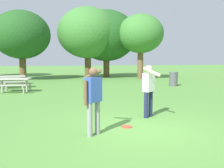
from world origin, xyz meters
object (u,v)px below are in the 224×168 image
person_catcher (93,96)px  trash_can_beside_table (173,79)px  tree_slender_mid (106,36)px  tree_back_left (141,34)px  person_thrower (149,87)px  frisbee (127,127)px  tree_broad_center (22,35)px  picnic_table_far (11,79)px  tree_far_right (88,33)px  picnic_table_near (14,82)px

person_catcher → trash_can_beside_table: 11.69m
person_catcher → trash_can_beside_table: person_catcher is taller
tree_slender_mid → tree_back_left: (2.61, -2.58, -0.01)m
person_thrower → frisbee: person_thrower is taller
trash_can_beside_table → frisbee: bearing=-124.0°
person_thrower → tree_broad_center: tree_broad_center is taller
person_catcher → tree_broad_center: 17.22m
person_catcher → tree_slender_mid: (4.25, 18.08, 3.11)m
person_thrower → tree_back_left: 15.25m
person_thrower → picnic_table_far: 10.83m
tree_back_left → tree_far_right: bearing=156.6°
trash_can_beside_table → tree_broad_center: 13.14m
picnic_table_far → trash_can_beside_table: (10.48, -1.36, -0.08)m
trash_can_beside_table → tree_slender_mid: tree_slender_mid is taller
frisbee → picnic_table_near: (-3.99, 8.13, 0.55)m
person_catcher → tree_slender_mid: tree_slender_mid is taller
trash_can_beside_table → tree_slender_mid: size_ratio=0.15×
frisbee → picnic_table_far: (-4.48, 10.24, 0.55)m
person_catcher → tree_slender_mid: 18.83m
person_catcher → tree_slender_mid: size_ratio=0.25×
person_thrower → frisbee: size_ratio=5.63×
picnic_table_far → tree_far_right: tree_far_right is taller
tree_broad_center → tree_slender_mid: bearing=10.7°
picnic_table_near → tree_broad_center: size_ratio=0.33×
trash_can_beside_table → picnic_table_near: bearing=-175.6°
picnic_table_near → picnic_table_far: same height
tree_broad_center → tree_far_right: (5.75, 0.84, 0.39)m
tree_slender_mid → picnic_table_near: bearing=-127.4°
person_thrower → tree_broad_center: (-5.42, 15.24, 2.89)m
person_thrower → picnic_table_near: bearing=124.7°
trash_can_beside_table → person_catcher: bearing=-126.7°
picnic_table_near → person_thrower: bearing=-55.3°
person_catcher → picnic_table_far: person_catcher is taller
picnic_table_near → tree_slender_mid: size_ratio=0.29×
frisbee → tree_broad_center: (-4.43, 16.15, 3.84)m
person_thrower → trash_can_beside_table: person_thrower is taller
person_thrower → tree_far_right: (0.33, 16.08, 3.27)m
picnic_table_far → person_catcher: bearing=-72.0°
person_catcher → tree_far_right: 17.92m
person_catcher → frisbee: 1.45m
frisbee → tree_far_right: tree_far_right is taller
picnic_table_near → person_catcher: bearing=-70.8°
tree_slender_mid → picnic_table_far: bearing=-136.4°
person_thrower → picnic_table_far: bearing=120.4°
trash_can_beside_table → tree_slender_mid: bearing=107.5°
person_catcher → picnic_table_far: 11.28m
picnic_table_far → trash_can_beside_table: bearing=-7.4°
tree_far_right → picnic_table_far: bearing=-130.7°
person_catcher → frisbee: size_ratio=5.63×
picnic_table_near → frisbee: bearing=-63.9°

